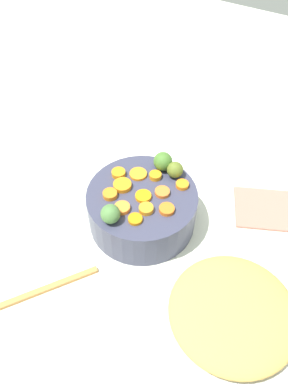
{
  "coord_description": "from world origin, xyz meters",
  "views": [
    {
      "loc": [
        -0.26,
        0.41,
        0.69
      ],
      "look_at": [
        -0.0,
        -0.02,
        0.12
      ],
      "focal_mm": 35.36,
      "sensor_mm": 36.0,
      "label": 1
    }
  ],
  "objects": [
    {
      "name": "carrot_slice_1",
      "position": [
        -0.03,
        0.01,
        0.11
      ],
      "size": [
        0.04,
        0.04,
        0.01
      ],
      "primitive_type": "cylinder",
      "rotation": [
        0.0,
        0.0,
        1.94
      ],
      "color": "orange",
      "rests_on": "serving_bowl_carrots"
    },
    {
      "name": "stuffing_mound",
      "position": [
        -0.25,
        0.14,
        0.15
      ],
      "size": [
        0.19,
        0.19,
        0.04
      ],
      "primitive_type": "ellipsoid",
      "color": "tan",
      "rests_on": "metal_pot"
    },
    {
      "name": "carrot_slice_2",
      "position": [
        -0.02,
        0.04,
        0.11
      ],
      "size": [
        0.04,
        0.04,
        0.01
      ],
      "primitive_type": "cylinder",
      "rotation": [
        0.0,
        0.0,
        3.51
      ],
      "color": "orange",
      "rests_on": "serving_bowl_carrots"
    },
    {
      "name": "metal_pot",
      "position": [
        -0.25,
        0.14,
        0.08
      ],
      "size": [
        0.24,
        0.24,
        0.12
      ],
      "primitive_type": "cylinder",
      "color": "#BBBEB9",
      "rests_on": "tabletop"
    },
    {
      "name": "carrot_slice_11",
      "position": [
        0.03,
        -0.07,
        0.11
      ],
      "size": [
        0.05,
        0.05,
        0.01
      ],
      "primitive_type": "cylinder",
      "rotation": [
        0.0,
        0.0,
        0.36
      ],
      "color": "orange",
      "rests_on": "serving_bowl_carrots"
    },
    {
      "name": "carrot_slice_10",
      "position": [
        -0.06,
        -0.08,
        0.11
      ],
      "size": [
        0.03,
        0.03,
        0.01
      ],
      "primitive_type": "cylinder",
      "rotation": [
        0.0,
        0.0,
        6.14
      ],
      "color": "orange",
      "rests_on": "serving_bowl_carrots"
    },
    {
      "name": "carrot_slice_6",
      "position": [
        -0.06,
        -0.01,
        0.11
      ],
      "size": [
        0.04,
        0.04,
        0.01
      ],
      "primitive_type": "cylinder",
      "rotation": [
        0.0,
        0.0,
        2.07
      ],
      "color": "orange",
      "rests_on": "serving_bowl_carrots"
    },
    {
      "name": "carrot_slice_4",
      "position": [
        0.07,
        -0.04,
        0.11
      ],
      "size": [
        0.04,
        0.04,
        0.01
      ],
      "primitive_type": "cylinder",
      "rotation": [
        0.0,
        0.0,
        2.5
      ],
      "color": "orange",
      "rests_on": "serving_bowl_carrots"
    },
    {
      "name": "carrot_slice_7",
      "position": [
        0.05,
        0.01,
        0.11
      ],
      "size": [
        0.04,
        0.04,
        0.01
      ],
      "primitive_type": "cylinder",
      "rotation": [
        0.0,
        0.0,
        3.8
      ],
      "color": "orange",
      "rests_on": "serving_bowl_carrots"
    },
    {
      "name": "carrot_slice_3",
      "position": [
        0.05,
        -0.02,
        0.11
      ],
      "size": [
        0.04,
        0.04,
        0.01
      ],
      "primitive_type": "cylinder",
      "rotation": [
        0.0,
        0.0,
        1.65
      ],
      "color": "orange",
      "rests_on": "serving_bowl_carrots"
    },
    {
      "name": "brussels_sprout_2",
      "position": [
        0.0,
        -0.11,
        0.13
      ],
      "size": [
        0.04,
        0.04,
        0.04
      ],
      "primitive_type": "sphere",
      "color": "#43702A",
      "rests_on": "serving_bowl_carrots"
    },
    {
      "name": "brussels_sprout_1",
      "position": [
        0.02,
        0.06,
        0.13
      ],
      "size": [
        0.04,
        0.04,
        0.04
      ],
      "primitive_type": "sphere",
      "color": "#48743A",
      "rests_on": "serving_bowl_carrots"
    },
    {
      "name": "carrot_slice_0",
      "position": [
        0.01,
        0.03,
        0.11
      ],
      "size": [
        0.04,
        0.04,
        0.01
      ],
      "primitive_type": "cylinder",
      "rotation": [
        0.0,
        0.0,
        5.93
      ],
      "color": "orange",
      "rests_on": "serving_bowl_carrots"
    },
    {
      "name": "dish_towel",
      "position": [
        -0.24,
        -0.2,
        0.02
      ],
      "size": [
        0.21,
        0.18,
        0.01
      ],
      "primitive_type": "cube",
      "rotation": [
        0.0,
        0.0,
        0.42
      ],
      "color": "#AF7060",
      "rests_on": "tabletop"
    },
    {
      "name": "brussels_sprout_0",
      "position": [
        -0.03,
        -0.1,
        0.13
      ],
      "size": [
        0.03,
        0.03,
        0.03
      ],
      "primitive_type": "sphere",
      "color": "#5B6C24",
      "rests_on": "serving_bowl_carrots"
    },
    {
      "name": "serving_bowl_carrots",
      "position": [
        -0.0,
        -0.02,
        0.06
      ],
      "size": [
        0.23,
        0.23,
        0.09
      ],
      "primitive_type": "cylinder",
      "color": "#383950",
      "rests_on": "tabletop"
    },
    {
      "name": "carrot_slice_9",
      "position": [
        -0.0,
        -0.08,
        0.11
      ],
      "size": [
        0.03,
        0.03,
        0.01
      ],
      "primitive_type": "cylinder",
      "rotation": [
        0.0,
        0.0,
        4.32
      ],
      "color": "orange",
      "rests_on": "serving_bowl_carrots"
    },
    {
      "name": "carrot_slice_5",
      "position": [
        -0.01,
        -0.02,
        0.11
      ],
      "size": [
        0.04,
        0.04,
        0.01
      ],
      "primitive_type": "cylinder",
      "rotation": [
        0.0,
        0.0,
        0.34
      ],
      "color": "orange",
      "rests_on": "serving_bowl_carrots"
    },
    {
      "name": "carrot_slice_8",
      "position": [
        -0.03,
        -0.05,
        0.11
      ],
      "size": [
        0.03,
        0.03,
        0.01
      ],
      "primitive_type": "cylinder",
      "rotation": [
        0.0,
        0.0,
        1.69
      ],
      "color": "orange",
      "rests_on": "serving_bowl_carrots"
    },
    {
      "name": "tabletop",
      "position": [
        0.0,
        0.0,
        0.01
      ],
      "size": [
        2.4,
        2.4,
        0.02
      ],
      "primitive_type": "cube",
      "color": "silver",
      "rests_on": "ground"
    }
  ]
}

